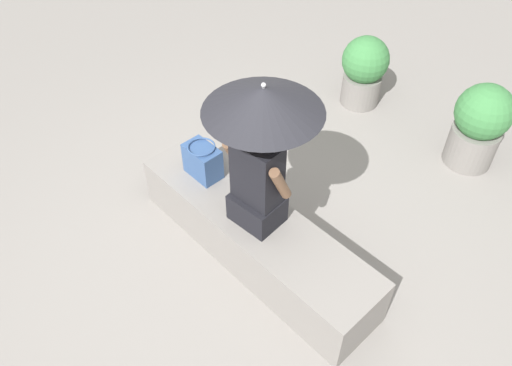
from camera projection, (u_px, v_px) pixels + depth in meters
name	position (u px, v px, depth m)	size (l,w,h in m)	color
ground_plane	(255.00, 254.00, 3.95)	(14.00, 14.00, 0.00)	gray
stone_bench	(255.00, 236.00, 3.80)	(2.08, 0.52, 0.43)	gray
person_seated	(257.00, 180.00, 3.36)	(0.48, 0.31, 0.90)	black
parasol	(263.00, 100.00, 3.00)	(0.76, 0.76, 1.10)	#B7B7BC
handbag_black	(203.00, 161.00, 3.87)	(0.29, 0.21, 0.29)	#335184
planter_near	(479.00, 124.00, 4.43)	(0.49, 0.49, 0.81)	gray
planter_far	(364.00, 70.00, 5.12)	(0.47, 0.47, 0.74)	gray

